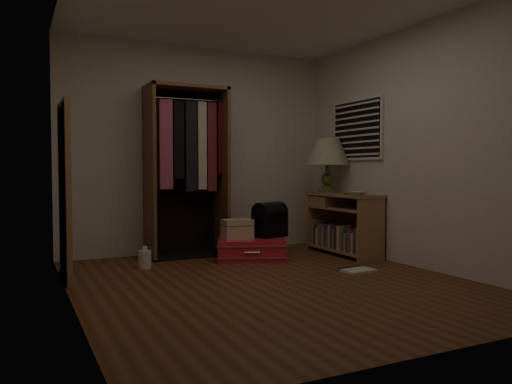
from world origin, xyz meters
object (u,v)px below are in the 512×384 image
(pink_suitcase, at_px, (251,249))
(table_lamp, at_px, (328,153))
(train_case, at_px, (237,229))
(white_jug, at_px, (145,259))
(open_wardrobe, at_px, (188,157))
(console_bookshelf, at_px, (341,222))
(black_bag, at_px, (270,219))
(floor_mirror, at_px, (65,191))

(pink_suitcase, height_order, table_lamp, table_lamp)
(train_case, bearing_deg, white_jug, -174.61)
(open_wardrobe, height_order, white_jug, open_wardrobe)
(pink_suitcase, bearing_deg, open_wardrobe, 158.73)
(console_bookshelf, relative_size, open_wardrobe, 0.55)
(open_wardrobe, relative_size, train_case, 5.84)
(black_bag, height_order, table_lamp, table_lamp)
(console_bookshelf, relative_size, floor_mirror, 0.66)
(table_lamp, bearing_deg, white_jug, -176.02)
(pink_suitcase, relative_size, black_bag, 2.14)
(open_wardrobe, xyz_separation_m, pink_suitcase, (0.58, -0.57, -1.08))
(open_wardrobe, xyz_separation_m, floor_mirror, (-1.48, -0.77, -0.35))
(console_bookshelf, xyz_separation_m, table_lamp, (0.01, 0.31, 0.88))
(open_wardrobe, distance_m, pink_suitcase, 1.35)
(pink_suitcase, distance_m, white_jug, 1.26)
(floor_mirror, bearing_deg, open_wardrobe, 27.47)
(floor_mirror, relative_size, black_bag, 3.81)
(floor_mirror, bearing_deg, train_case, 7.28)
(pink_suitcase, relative_size, table_lamp, 1.32)
(open_wardrobe, xyz_separation_m, black_bag, (0.85, -0.54, -0.74))
(console_bookshelf, relative_size, pink_suitcase, 1.17)
(open_wardrobe, height_order, black_bag, open_wardrobe)
(open_wardrobe, height_order, train_case, open_wardrobe)
(train_case, height_order, black_bag, black_bag)
(black_bag, distance_m, table_lamp, 1.23)
(open_wardrobe, distance_m, floor_mirror, 1.70)
(open_wardrobe, xyz_separation_m, table_lamp, (1.77, -0.41, 0.07))
(console_bookshelf, distance_m, pink_suitcase, 1.22)
(open_wardrobe, distance_m, table_lamp, 1.81)
(train_case, relative_size, black_bag, 0.79)
(white_jug, bearing_deg, open_wardrobe, 40.52)
(open_wardrobe, height_order, table_lamp, open_wardrobe)
(pink_suitcase, bearing_deg, black_bag, 29.62)
(floor_mirror, height_order, pink_suitcase, floor_mirror)
(floor_mirror, distance_m, pink_suitcase, 2.20)
(table_lamp, bearing_deg, open_wardrobe, 167.02)
(black_bag, relative_size, white_jug, 1.89)
(console_bookshelf, bearing_deg, floor_mirror, -179.11)
(open_wardrobe, bearing_deg, console_bookshelf, -22.19)
(open_wardrobe, height_order, floor_mirror, open_wardrobe)
(table_lamp, bearing_deg, pink_suitcase, -172.29)
(floor_mirror, distance_m, train_case, 1.98)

